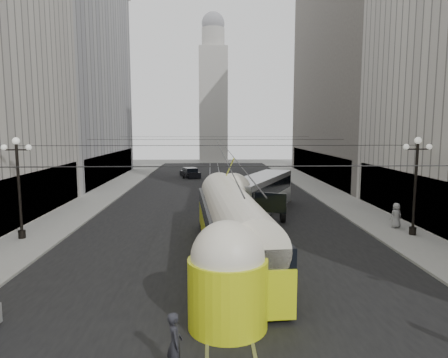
{
  "coord_description": "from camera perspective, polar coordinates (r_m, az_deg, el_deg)",
  "views": [
    {
      "loc": [
        -0.6,
        -7.05,
        7.04
      ],
      "look_at": [
        0.18,
        16.58,
        4.06
      ],
      "focal_mm": 32.0,
      "sensor_mm": 36.0,
      "label": 1
    }
  ],
  "objects": [
    {
      "name": "pedestrian_sidewalk_right",
      "position": [
        30.43,
        23.38,
        -4.79
      ],
      "size": [
        0.96,
        0.71,
        1.77
      ],
      "primitive_type": "imported",
      "rotation": [
        0.0,
        0.0,
        3.36
      ],
      "color": "gray",
      "rests_on": "sidewalk_right"
    },
    {
      "name": "sedan_dark_far",
      "position": [
        58.33,
        -4.87,
        0.87
      ],
      "size": [
        3.32,
        4.87,
        1.42
      ],
      "color": "black",
      "rests_on": "ground"
    },
    {
      "name": "road",
      "position": [
        40.18,
        -1.02,
        -2.9
      ],
      "size": [
        20.0,
        85.0,
        0.02
      ],
      "primitive_type": "cube",
      "color": "black",
      "rests_on": "ground"
    },
    {
      "name": "sidewalk_left",
      "position": [
        45.08,
        -16.53,
        -2.0
      ],
      "size": [
        4.0,
        72.0,
        0.15
      ],
      "primitive_type": "cube",
      "color": "gray",
      "rests_on": "ground"
    },
    {
      "name": "sidewalk_right",
      "position": [
        45.4,
        14.25,
        -1.86
      ],
      "size": [
        4.0,
        72.0,
        0.15
      ],
      "primitive_type": "cube",
      "color": "gray",
      "rests_on": "ground"
    },
    {
      "name": "city_bus",
      "position": [
        34.0,
        5.16,
        -1.93
      ],
      "size": [
        7.25,
        12.43,
        3.04
      ],
      "color": "#B4B6BA",
      "rests_on": "ground"
    },
    {
      "name": "distant_tower",
      "position": [
        87.42,
        -1.54,
        12.39
      ],
      "size": [
        6.0,
        6.0,
        31.36
      ],
      "color": "#B2AFA8",
      "rests_on": "ground"
    },
    {
      "name": "streetcar",
      "position": [
        21.66,
        1.08,
        -6.49
      ],
      "size": [
        3.9,
        17.88,
        3.93
      ],
      "color": "#C8D612",
      "rests_on": "ground"
    },
    {
      "name": "catenary",
      "position": [
        38.57,
        -0.83,
        5.47
      ],
      "size": [
        25.0,
        72.0,
        0.23
      ],
      "color": "black",
      "rests_on": "ground"
    },
    {
      "name": "rail_left",
      "position": [
        40.18,
        -2.09,
        -2.91
      ],
      "size": [
        0.12,
        85.0,
        0.04
      ],
      "primitive_type": "cube",
      "color": "gray",
      "rests_on": "ground"
    },
    {
      "name": "rail_right",
      "position": [
        40.2,
        0.06,
        -2.9
      ],
      "size": [
        0.12,
        85.0,
        0.04
      ],
      "primitive_type": "cube",
      "color": "gray",
      "rests_on": "ground"
    },
    {
      "name": "pedestrian_crossing_a",
      "position": [
        12.44,
        -7.03,
        -22.28
      ],
      "size": [
        0.57,
        0.75,
        1.86
      ],
      "primitive_type": "imported",
      "rotation": [
        0.0,
        0.0,
        1.77
      ],
      "color": "black",
      "rests_on": "ground"
    },
    {
      "name": "sedan_white_far",
      "position": [
        48.28,
        4.11,
        -0.5
      ],
      "size": [
        1.85,
        4.24,
        1.32
      ],
      "color": "silver",
      "rests_on": "ground"
    },
    {
      "name": "lamppost_left_mid",
      "position": [
        27.97,
        -27.28,
        -0.38
      ],
      "size": [
        1.86,
        0.44,
        6.37
      ],
      "color": "black",
      "rests_on": "sidewalk_left"
    },
    {
      "name": "building_right_far",
      "position": [
        59.51,
        19.12,
        15.76
      ],
      "size": [
        12.6,
        32.6,
        32.6
      ],
      "color": "#514C47",
      "rests_on": "ground"
    },
    {
      "name": "building_left_far",
      "position": [
        58.82,
        -21.8,
        13.79
      ],
      "size": [
        12.6,
        28.6,
        28.6
      ],
      "color": "#999999",
      "rests_on": "ground"
    },
    {
      "name": "lamppost_right_mid",
      "position": [
        28.51,
        25.7,
        -0.16
      ],
      "size": [
        1.86,
        0.44,
        6.37
      ],
      "color": "black",
      "rests_on": "sidewalk_right"
    }
  ]
}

